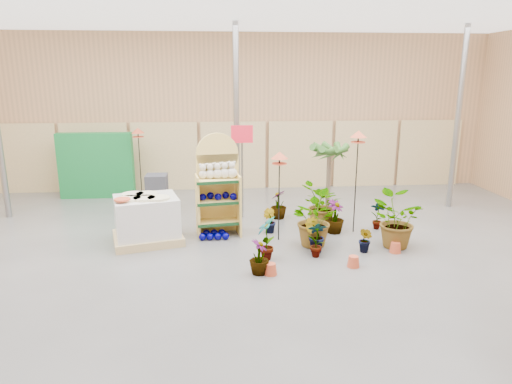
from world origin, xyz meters
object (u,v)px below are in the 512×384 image
pallet_stack (147,220)px  bird_table_front (279,158)px  display_shelf (218,188)px  potted_plant_2 (312,219)px

pallet_stack → bird_table_front: size_ratio=0.85×
pallet_stack → display_shelf: bearing=3.0°
pallet_stack → potted_plant_2: potted_plant_2 is taller
display_shelf → bird_table_front: 1.54m
display_shelf → bird_table_front: (1.23, -0.57, 0.73)m
pallet_stack → potted_plant_2: (3.29, -0.45, 0.07)m
display_shelf → pallet_stack: display_shelf is taller
bird_table_front → potted_plant_2: 1.36m
display_shelf → potted_plant_2: bearing=-34.7°
bird_table_front → potted_plant_2: bird_table_front is taller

